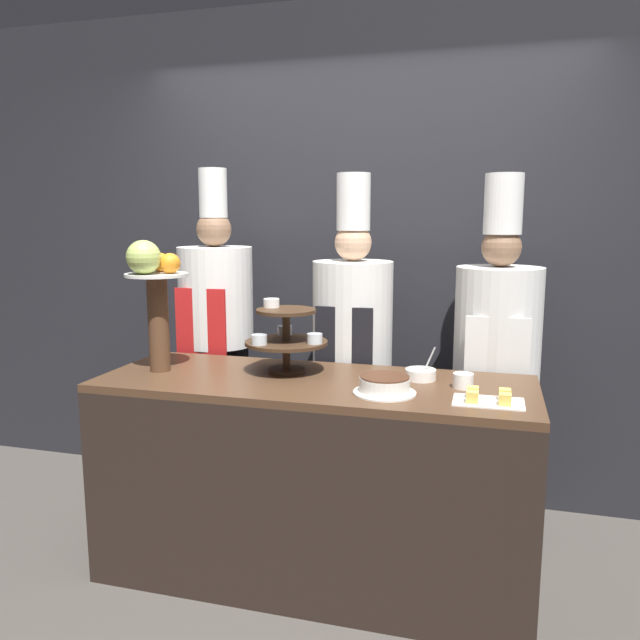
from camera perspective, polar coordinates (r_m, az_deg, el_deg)
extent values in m
plane|color=#47423D|center=(2.83, -2.68, -25.54)|extent=(14.00, 14.00, 0.00)
cube|color=#232328|center=(3.61, 3.76, 5.87)|extent=(10.00, 0.06, 2.80)
cube|color=black|center=(2.90, -0.55, -14.60)|extent=(1.90, 0.69, 0.88)
cube|color=#4C3321|center=(2.75, -0.56, -5.84)|extent=(1.90, 0.69, 0.03)
cylinder|color=#3D2819|center=(2.88, -3.07, -4.60)|extent=(0.17, 0.17, 0.02)
cylinder|color=#3D2819|center=(2.85, -3.10, -1.91)|extent=(0.04, 0.04, 0.29)
cylinder|color=#3D2819|center=(2.85, -3.10, -2.08)|extent=(0.38, 0.38, 0.02)
cylinder|color=#3D2819|center=(2.83, -3.12, 0.84)|extent=(0.27, 0.27, 0.02)
cylinder|color=silver|center=(2.99, -3.23, -0.96)|extent=(0.07, 0.07, 0.04)
cylinder|color=beige|center=(2.99, -3.23, -1.09)|extent=(0.06, 0.06, 0.03)
cylinder|color=silver|center=(2.78, -5.58, -1.79)|extent=(0.07, 0.07, 0.04)
cylinder|color=gold|center=(2.78, -5.58, -1.93)|extent=(0.06, 0.06, 0.03)
cylinder|color=silver|center=(2.79, -0.50, -1.70)|extent=(0.07, 0.07, 0.04)
cylinder|color=red|center=(2.79, -0.50, -1.84)|extent=(0.06, 0.06, 0.03)
cylinder|color=white|center=(2.89, -4.46, 1.56)|extent=(0.07, 0.07, 0.04)
cylinder|color=brown|center=(2.95, -14.55, -0.36)|extent=(0.09, 0.09, 0.44)
cylinder|color=white|center=(2.93, -14.73, 4.02)|extent=(0.28, 0.28, 0.01)
sphere|color=orange|center=(2.89, -13.54, 5.06)|extent=(0.09, 0.09, 0.09)
sphere|color=orange|center=(2.99, -14.42, 5.13)|extent=(0.09, 0.09, 0.09)
sphere|color=#84B742|center=(2.95, -16.03, 5.08)|extent=(0.10, 0.10, 0.10)
sphere|color=#ADC160|center=(2.87, -15.83, 5.54)|extent=(0.15, 0.15, 0.15)
cylinder|color=white|center=(2.55, 5.92, -6.62)|extent=(0.25, 0.25, 0.01)
cylinder|color=white|center=(2.54, 5.93, -5.90)|extent=(0.20, 0.20, 0.06)
cylinder|color=#472819|center=(2.53, 5.94, -5.19)|extent=(0.20, 0.20, 0.01)
cylinder|color=white|center=(2.67, 12.96, -5.43)|extent=(0.08, 0.08, 0.06)
cube|color=white|center=(2.50, 15.14, -7.25)|extent=(0.27, 0.17, 0.01)
cube|color=#EFCC56|center=(2.46, 13.75, -6.85)|extent=(0.04, 0.04, 0.04)
cube|color=#EFCC56|center=(2.46, 16.57, -6.97)|extent=(0.04, 0.04, 0.04)
cube|color=#EFCC56|center=(2.52, 13.80, -6.43)|extent=(0.04, 0.04, 0.04)
cube|color=#EFCC56|center=(2.52, 16.54, -6.55)|extent=(0.04, 0.04, 0.04)
cylinder|color=white|center=(2.78, 9.18, -4.93)|extent=(0.13, 0.13, 0.05)
cylinder|color=#BCBCC1|center=(2.76, 9.98, -3.59)|extent=(0.05, 0.01, 0.11)
cube|color=black|center=(3.65, -9.20, -9.28)|extent=(0.31, 0.17, 0.92)
cylinder|color=white|center=(3.49, -9.51, 2.14)|extent=(0.41, 0.41, 0.54)
cube|color=red|center=(3.33, -10.86, -0.12)|extent=(0.29, 0.01, 0.35)
sphere|color=#846047|center=(3.47, -9.67, 8.17)|extent=(0.19, 0.19, 0.19)
cylinder|color=white|center=(3.47, -9.76, 11.36)|extent=(0.15, 0.15, 0.26)
cube|color=#38332D|center=(3.43, 2.89, -11.10)|extent=(0.31, 0.17, 0.84)
cylinder|color=white|center=(3.25, 2.99, 0.50)|extent=(0.42, 0.42, 0.56)
cube|color=black|center=(3.08, 2.17, -2.08)|extent=(0.29, 0.01, 0.36)
sphere|color=tan|center=(3.22, 3.05, 7.08)|extent=(0.19, 0.19, 0.19)
cylinder|color=white|center=(3.21, 3.08, 10.73)|extent=(0.17, 0.17, 0.29)
cube|color=black|center=(3.36, 15.41, -12.08)|extent=(0.31, 0.17, 0.82)
cylinder|color=white|center=(3.18, 15.95, -0.40)|extent=(0.42, 0.42, 0.56)
cube|color=white|center=(3.01, 15.87, -3.14)|extent=(0.29, 0.01, 0.36)
sphere|color=#846047|center=(3.14, 16.26, 6.40)|extent=(0.19, 0.19, 0.19)
cylinder|color=white|center=(3.14, 16.43, 10.14)|extent=(0.18, 0.18, 0.29)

